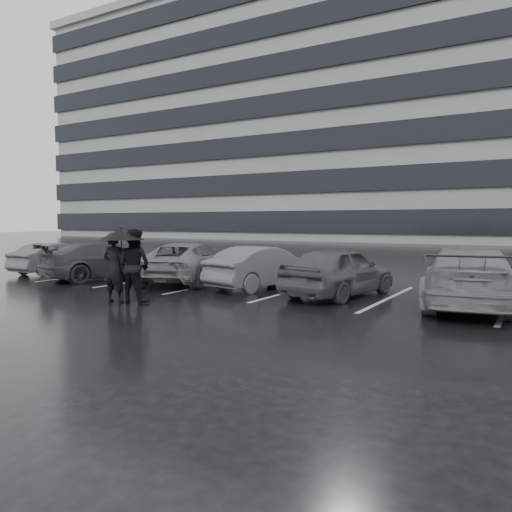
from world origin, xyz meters
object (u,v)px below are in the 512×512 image
object	(u,v)px
car_west_b	(188,262)
pedestrian_left	(115,268)
pedestrian_right	(134,266)
car_west_a	(263,267)
car_west_d	(57,258)
car_west_c	(107,260)
car_east	(468,277)
car_main	(339,271)

from	to	relation	value
car_west_b	pedestrian_left	xyz separation A→B (m)	(1.13, -4.33, 0.22)
pedestrian_left	pedestrian_right	world-z (taller)	pedestrian_right
car_west_a	car_west_d	distance (m)	9.17
car_west_d	pedestrian_left	world-z (taller)	pedestrian_left
car_west_c	pedestrian_right	size ratio (longest dim) A/B	2.45
car_west_d	pedestrian_right	xyz separation A→B (m)	(7.73, -3.69, 0.33)
car_west_d	pedestrian_right	bearing A→B (deg)	152.44
car_west_a	car_east	xyz separation A→B (m)	(5.84, -0.45, 0.09)
car_main	car_west_d	xyz separation A→B (m)	(-11.75, 0.09, -0.09)
car_main	car_east	bearing A→B (deg)	-172.27
car_west_b	pedestrian_left	bearing A→B (deg)	86.75
car_east	pedestrian_left	xyz separation A→B (m)	(-7.69, -3.77, 0.15)
car_west_a	car_west_b	size ratio (longest dim) A/B	0.82
car_east	pedestrian_right	xyz separation A→B (m)	(-7.28, -3.52, 0.20)
car_west_c	pedestrian_left	distance (m)	5.41
car_west_a	pedestrian_right	bearing A→B (deg)	83.00
car_west_b	car_west_a	bearing A→B (deg)	160.17
car_main	car_west_c	xyz separation A→B (m)	(-8.54, -0.32, -0.03)
car_west_b	car_west_d	world-z (taller)	car_west_b
car_west_b	car_west_c	distance (m)	3.08
car_west_b	car_west_d	xyz separation A→B (m)	(-6.19, -0.39, -0.06)
car_east	car_west_b	bearing A→B (deg)	-12.65
car_west_a	car_west_c	size ratio (longest dim) A/B	0.85
car_main	car_west_c	world-z (taller)	car_main
car_west_d	pedestrian_left	distance (m)	8.31
car_west_b	car_west_c	bearing A→B (deg)	-2.81
car_main	car_east	distance (m)	3.26
car_west_c	car_east	bearing A→B (deg)	-160.27
car_west_d	pedestrian_right	distance (m)	8.57
car_main	car_west_b	distance (m)	5.59
car_west_c	car_east	distance (m)	11.80
car_west_a	car_east	bearing A→B (deg)	-171.52
car_west_a	car_east	world-z (taller)	car_east
car_west_b	pedestrian_right	bearing A→B (deg)	92.85
car_west_a	car_east	distance (m)	5.86
car_west_a	pedestrian_left	xyz separation A→B (m)	(-1.85, -4.22, 0.24)
car_west_a	car_east	size ratio (longest dim) A/B	0.77
car_west_b	pedestrian_left	size ratio (longest dim) A/B	2.68
car_west_a	car_west_b	xyz separation A→B (m)	(-2.98, 0.10, 0.02)
car_west_d	car_west_a	bearing A→B (deg)	179.75
car_west_b	pedestrian_left	distance (m)	4.48
car_west_c	pedestrian_left	world-z (taller)	pedestrian_left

